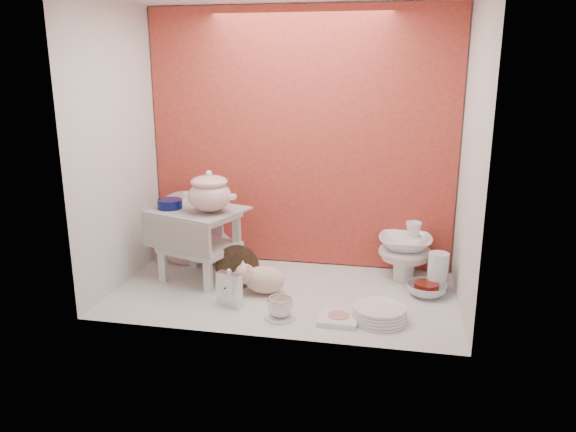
% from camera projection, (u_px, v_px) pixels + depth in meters
% --- Properties ---
extents(ground, '(1.80, 1.80, 0.00)m').
position_uv_depth(ground, '(284.00, 293.00, 2.94)').
color(ground, silver).
rests_on(ground, ground).
extents(niche_shell, '(1.86, 1.03, 1.53)m').
position_uv_depth(niche_shell, '(290.00, 113.00, 2.86)').
color(niche_shell, '#C23D30').
rests_on(niche_shell, ground).
extents(step_stool, '(0.57, 0.53, 0.41)m').
position_uv_depth(step_stool, '(200.00, 244.00, 3.09)').
color(step_stool, silver).
rests_on(step_stool, ground).
extents(soup_tureen, '(0.30, 0.30, 0.23)m').
position_uv_depth(soup_tureen, '(210.00, 192.00, 2.93)').
color(soup_tureen, white).
rests_on(soup_tureen, step_stool).
extents(cobalt_bowl, '(0.18, 0.18, 0.05)m').
position_uv_depth(cobalt_bowl, '(170.00, 204.00, 3.04)').
color(cobalt_bowl, '#091046').
rests_on(cobalt_bowl, step_stool).
extents(floral_platter, '(0.45, 0.10, 0.45)m').
position_uv_depth(floral_platter, '(186.00, 228.00, 3.31)').
color(floral_platter, white).
rests_on(floral_platter, ground).
extents(blue_white_vase, '(0.26, 0.26, 0.23)m').
position_uv_depth(blue_white_vase, '(221.00, 245.00, 3.34)').
color(blue_white_vase, white).
rests_on(blue_white_vase, ground).
extents(lacquer_tray, '(0.24, 0.07, 0.24)m').
position_uv_depth(lacquer_tray, '(237.00, 267.00, 2.97)').
color(lacquer_tray, black).
rests_on(lacquer_tray, ground).
extents(mantel_clock, '(0.14, 0.09, 0.19)m').
position_uv_depth(mantel_clock, '(229.00, 288.00, 2.76)').
color(mantel_clock, silver).
rests_on(mantel_clock, ground).
extents(plush_pig, '(0.29, 0.21, 0.16)m').
position_uv_depth(plush_pig, '(265.00, 279.00, 2.90)').
color(plush_pig, beige).
rests_on(plush_pig, ground).
extents(teacup_saucer, '(0.17, 0.17, 0.01)m').
position_uv_depth(teacup_saucer, '(280.00, 317.00, 2.64)').
color(teacup_saucer, white).
rests_on(teacup_saucer, ground).
extents(gold_rim_teacup, '(0.13, 0.13, 0.09)m').
position_uv_depth(gold_rim_teacup, '(280.00, 307.00, 2.63)').
color(gold_rim_teacup, white).
rests_on(gold_rim_teacup, teacup_saucer).
extents(lattice_dish, '(0.19, 0.19, 0.03)m').
position_uv_depth(lattice_dish, '(338.00, 318.00, 2.61)').
color(lattice_dish, white).
rests_on(lattice_dish, ground).
extents(dinner_plate_stack, '(0.35, 0.35, 0.07)m').
position_uv_depth(dinner_plate_stack, '(379.00, 313.00, 2.61)').
color(dinner_plate_stack, white).
rests_on(dinner_plate_stack, ground).
extents(crystal_bowl, '(0.27, 0.27, 0.07)m').
position_uv_depth(crystal_bowl, '(426.00, 290.00, 2.90)').
color(crystal_bowl, silver).
rests_on(crystal_bowl, ground).
extents(clear_glass_vase, '(0.14, 0.14, 0.22)m').
position_uv_depth(clear_glass_vase, '(438.00, 272.00, 2.93)').
color(clear_glass_vase, silver).
rests_on(clear_glass_vase, ground).
extents(porcelain_tower, '(0.32, 0.32, 0.34)m').
position_uv_depth(porcelain_tower, '(405.00, 250.00, 3.09)').
color(porcelain_tower, white).
rests_on(porcelain_tower, ground).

